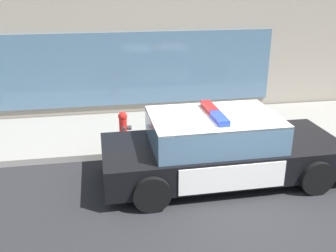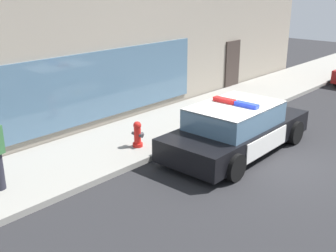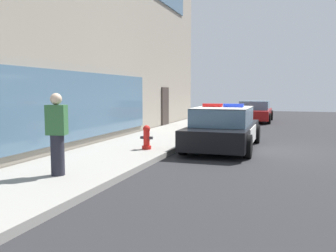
# 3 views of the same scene
# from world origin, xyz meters

# --- Properties ---
(ground) EXTENTS (48.00, 48.00, 0.00)m
(ground) POSITION_xyz_m (0.00, 0.00, 0.00)
(ground) COLOR #262628
(sidewalk) EXTENTS (48.00, 2.84, 0.15)m
(sidewalk) POSITION_xyz_m (0.00, 3.77, 0.07)
(sidewalk) COLOR gray
(sidewalk) RESTS_ON ground
(police_cruiser) EXTENTS (4.83, 2.17, 1.49)m
(police_cruiser) POSITION_xyz_m (-0.18, 1.09, 0.68)
(police_cruiser) COLOR black
(police_cruiser) RESTS_ON ground
(fire_hydrant) EXTENTS (0.34, 0.39, 0.73)m
(fire_hydrant) POSITION_xyz_m (-1.99, 3.10, 0.50)
(fire_hydrant) COLOR red
(fire_hydrant) RESTS_ON sidewalk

